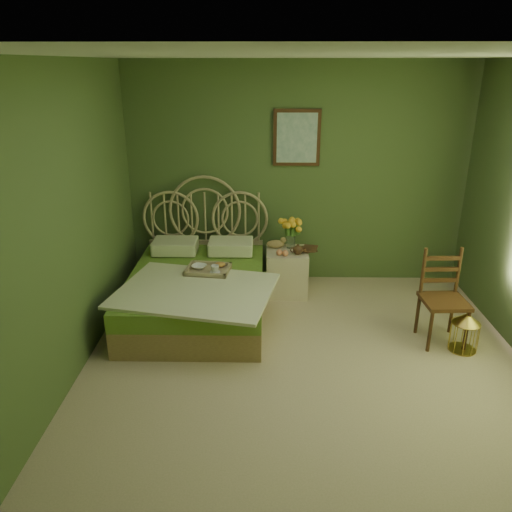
{
  "coord_description": "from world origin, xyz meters",
  "views": [
    {
      "loc": [
        -0.38,
        -3.6,
        2.55
      ],
      "look_at": [
        -0.46,
        1.0,
        0.77
      ],
      "focal_mm": 35.0,
      "sensor_mm": 36.0,
      "label": 1
    }
  ],
  "objects_px": {
    "bed": "(198,288)",
    "birdcage": "(464,332)",
    "chair": "(443,291)",
    "nightstand": "(287,265)"
  },
  "relations": [
    {
      "from": "bed",
      "to": "birdcage",
      "type": "relative_size",
      "value": 5.43
    },
    {
      "from": "chair",
      "to": "nightstand",
      "type": "bearing_deg",
      "value": 141.31
    },
    {
      "from": "birdcage",
      "to": "nightstand",
      "type": "bearing_deg",
      "value": 141.97
    },
    {
      "from": "nightstand",
      "to": "chair",
      "type": "xyz_separation_m",
      "value": [
        1.45,
        -1.04,
        0.16
      ]
    },
    {
      "from": "birdcage",
      "to": "bed",
      "type": "bearing_deg",
      "value": 164.28
    },
    {
      "from": "chair",
      "to": "birdcage",
      "type": "xyz_separation_m",
      "value": [
        0.17,
        -0.23,
        -0.32
      ]
    },
    {
      "from": "nightstand",
      "to": "chair",
      "type": "bearing_deg",
      "value": -35.59
    },
    {
      "from": "bed",
      "to": "chair",
      "type": "distance_m",
      "value": 2.5
    },
    {
      "from": "nightstand",
      "to": "chair",
      "type": "height_order",
      "value": "nightstand"
    },
    {
      "from": "chair",
      "to": "birdcage",
      "type": "relative_size",
      "value": 2.35
    }
  ]
}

